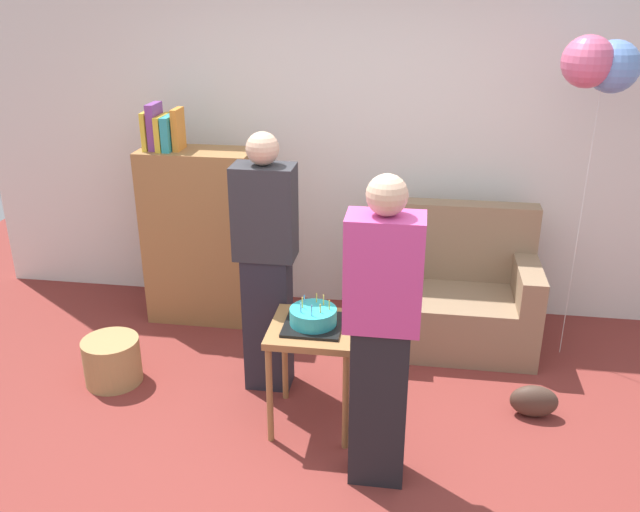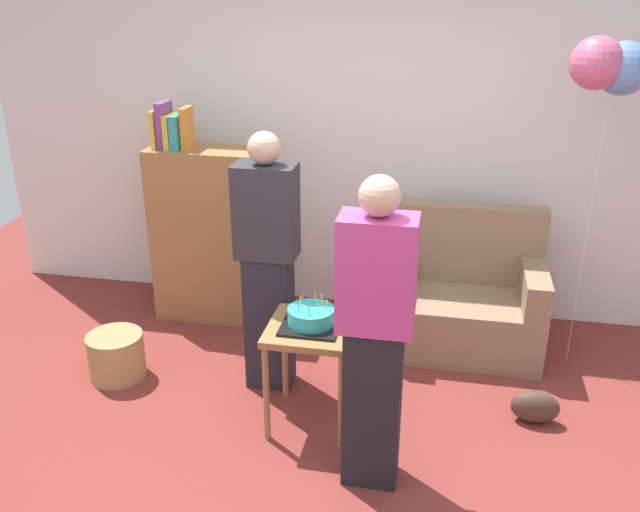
{
  "view_description": "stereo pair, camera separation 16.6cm",
  "coord_description": "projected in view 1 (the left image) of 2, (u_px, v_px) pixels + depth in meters",
  "views": [
    {
      "loc": [
        0.41,
        -2.87,
        2.42
      ],
      "look_at": [
        -0.12,
        0.63,
        0.95
      ],
      "focal_mm": 37.86,
      "sensor_mm": 36.0,
      "label": 1
    },
    {
      "loc": [
        0.57,
        -2.84,
        2.42
      ],
      "look_at": [
        -0.12,
        0.63,
        0.95
      ],
      "focal_mm": 37.86,
      "sensor_mm": 36.0,
      "label": 2
    }
  ],
  "objects": [
    {
      "name": "birthday_cake",
      "position": [
        313.0,
        318.0,
        3.71
      ],
      "size": [
        0.32,
        0.32,
        0.17
      ],
      "color": "black",
      "rests_on": "side_table"
    },
    {
      "name": "ground_plane",
      "position": [
        325.0,
        466.0,
        3.61
      ],
      "size": [
        8.0,
        8.0,
        0.0
      ],
      "primitive_type": "plane",
      "color": "maroon"
    },
    {
      "name": "couch",
      "position": [
        454.0,
        296.0,
        4.75
      ],
      "size": [
        1.1,
        0.7,
        0.96
      ],
      "color": "#8C7054",
      "rests_on": "ground_plane"
    },
    {
      "name": "bookshelf",
      "position": [
        200.0,
        233.0,
        4.95
      ],
      "size": [
        0.8,
        0.36,
        1.62
      ],
      "color": "olive",
      "rests_on": "ground_plane"
    },
    {
      "name": "person_holding_cake",
      "position": [
        381.0,
        335.0,
        3.23
      ],
      "size": [
        0.36,
        0.22,
        1.63
      ],
      "rotation": [
        0.0,
        0.0,
        3.23
      ],
      "color": "black",
      "rests_on": "ground_plane"
    },
    {
      "name": "handbag",
      "position": [
        534.0,
        401.0,
        3.99
      ],
      "size": [
        0.28,
        0.14,
        0.2
      ],
      "primitive_type": "ellipsoid",
      "color": "#473328",
      "rests_on": "ground_plane"
    },
    {
      "name": "person_blowing_candles",
      "position": [
        266.0,
        264.0,
        4.03
      ],
      "size": [
        0.36,
        0.22,
        1.63
      ],
      "rotation": [
        0.0,
        0.0,
        -0.19
      ],
      "color": "#23232D",
      "rests_on": "ground_plane"
    },
    {
      "name": "balloon_bunch",
      "position": [
        601.0,
        64.0,
        3.98
      ],
      "size": [
        0.47,
        0.35,
        2.11
      ],
      "color": "silver",
      "rests_on": "ground_plane"
    },
    {
      "name": "side_table",
      "position": [
        313.0,
        341.0,
        3.77
      ],
      "size": [
        0.48,
        0.48,
        0.63
      ],
      "color": "olive",
      "rests_on": "ground_plane"
    },
    {
      "name": "wicker_basket",
      "position": [
        112.0,
        361.0,
        4.31
      ],
      "size": [
        0.36,
        0.36,
        0.3
      ],
      "primitive_type": "cylinder",
      "color": "#A88451",
      "rests_on": "ground_plane"
    },
    {
      "name": "wall_back",
      "position": [
        365.0,
        134.0,
        4.96
      ],
      "size": [
        6.0,
        0.1,
        2.7
      ],
      "primitive_type": "cube",
      "color": "silver",
      "rests_on": "ground_plane"
    }
  ]
}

